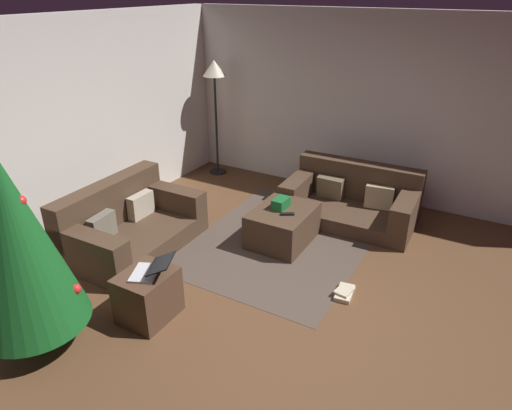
# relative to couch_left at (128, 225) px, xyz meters

# --- Properties ---
(ground_plane) EXTENTS (6.40, 6.40, 0.00)m
(ground_plane) POSITION_rel_couch_left_xyz_m (-0.22, -2.26, -0.28)
(ground_plane) COLOR brown
(rear_partition) EXTENTS (6.40, 0.12, 2.60)m
(rear_partition) POSITION_rel_couch_left_xyz_m (-0.22, 0.88, 1.02)
(rear_partition) COLOR silver
(rear_partition) RESTS_ON ground_plane
(corner_partition) EXTENTS (0.12, 6.40, 2.60)m
(corner_partition) POSITION_rel_couch_left_xyz_m (2.92, -2.26, 1.02)
(corner_partition) COLOR silver
(corner_partition) RESTS_ON ground_plane
(couch_left) EXTENTS (1.64, 1.01, 0.77)m
(couch_left) POSITION_rel_couch_left_xyz_m (0.00, 0.00, 0.00)
(couch_left) COLOR #473323
(couch_left) RESTS_ON ground_plane
(couch_right) EXTENTS (1.01, 1.71, 0.72)m
(couch_right) POSITION_rel_couch_left_xyz_m (2.04, -2.10, -0.02)
(couch_right) COLOR #473323
(couch_right) RESTS_ON ground_plane
(ottoman) EXTENTS (0.84, 0.66, 0.43)m
(ottoman) POSITION_rel_couch_left_xyz_m (1.01, -1.57, -0.07)
(ottoman) COLOR #473323
(ottoman) RESTS_ON ground_plane
(gift_box) EXTENTS (0.24, 0.16, 0.13)m
(gift_box) POSITION_rel_couch_left_xyz_m (1.04, -1.53, 0.21)
(gift_box) COLOR #19662D
(gift_box) RESTS_ON ottoman
(tv_remote) EXTENTS (0.13, 0.16, 0.02)m
(tv_remote) POSITION_rel_couch_left_xyz_m (0.91, -1.68, 0.16)
(tv_remote) COLOR black
(tv_remote) RESTS_ON ottoman
(christmas_tree) EXTENTS (0.94, 0.94, 1.90)m
(christmas_tree) POSITION_rel_couch_left_xyz_m (-1.64, -0.49, 0.74)
(christmas_tree) COLOR brown
(christmas_tree) RESTS_ON ground_plane
(side_table) EXTENTS (0.52, 0.44, 0.48)m
(side_table) POSITION_rel_couch_left_xyz_m (-0.89, -1.11, -0.04)
(side_table) COLOR #4C3323
(side_table) RESTS_ON ground_plane
(laptop) EXTENTS (0.43, 0.47, 0.17)m
(laptop) POSITION_rel_couch_left_xyz_m (-0.87, -1.16, 0.25)
(laptop) COLOR silver
(laptop) RESTS_ON side_table
(book_stack) EXTENTS (0.32, 0.19, 0.07)m
(book_stack) POSITION_rel_couch_left_xyz_m (0.34, -2.62, -0.25)
(book_stack) COLOR beige
(book_stack) RESTS_ON ground_plane
(corner_lamp) EXTENTS (0.36, 0.36, 1.83)m
(corner_lamp) POSITION_rel_couch_left_xyz_m (2.52, 0.40, 1.29)
(corner_lamp) COLOR black
(corner_lamp) RESTS_ON ground_plane
(area_rug) EXTENTS (2.60, 2.00, 0.01)m
(area_rug) POSITION_rel_couch_left_xyz_m (1.01, -1.57, -0.28)
(area_rug) COLOR #4D3F36
(area_rug) RESTS_ON ground_plane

